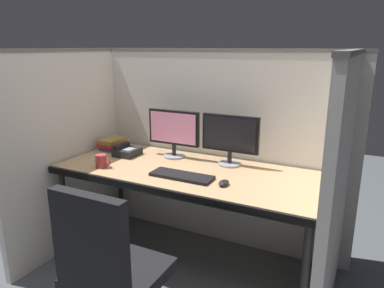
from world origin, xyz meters
name	(u,v)px	position (x,y,z in m)	size (l,w,h in m)	color
ground_plane	(169,284)	(0.00, 0.00, 0.00)	(8.00, 8.00, 0.00)	#4C5156
cubicle_partition_rear	(214,148)	(0.00, 0.74, 0.79)	(2.21, 0.06, 1.57)	beige
cubicle_partition_left	(73,149)	(-0.99, 0.20, 0.79)	(0.06, 1.41, 1.57)	beige
cubicle_partition_right	(338,194)	(0.99, 0.20, 0.79)	(0.06, 1.41, 1.57)	beige
desk	(188,177)	(0.00, 0.29, 0.69)	(1.90, 0.80, 0.74)	tan
monitor_left	(174,130)	(-0.25, 0.53, 0.96)	(0.43, 0.17, 0.37)	gray
monitor_right	(230,137)	(0.21, 0.54, 0.96)	(0.43, 0.17, 0.37)	gray
keyboard_main	(182,176)	(0.03, 0.15, 0.75)	(0.43, 0.15, 0.02)	black
computer_mouse	(224,183)	(0.33, 0.14, 0.76)	(0.06, 0.10, 0.04)	black
book_stack	(113,144)	(-0.83, 0.49, 0.79)	(0.16, 0.22, 0.09)	#4C3366
coffee_mug	(101,161)	(-0.59, 0.07, 0.79)	(0.13, 0.08, 0.09)	#993333
desk_phone	(127,151)	(-0.61, 0.40, 0.77)	(0.17, 0.19, 0.09)	black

